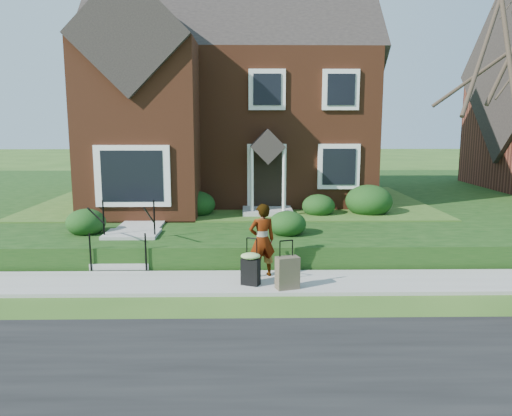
{
  "coord_description": "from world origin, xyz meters",
  "views": [
    {
      "loc": [
        0.55,
        -10.6,
        3.51
      ],
      "look_at": [
        0.77,
        2.0,
        1.38
      ],
      "focal_mm": 35.0,
      "sensor_mm": 36.0,
      "label": 1
    }
  ],
  "objects_px": {
    "front_steps": "(128,244)",
    "suitcase_black": "(251,267)",
    "woman": "(262,240)",
    "suitcase_olive": "(287,273)"
  },
  "relations": [
    {
      "from": "front_steps",
      "to": "woman",
      "type": "xyz_separation_m",
      "value": [
        3.38,
        -1.47,
        0.44
      ]
    },
    {
      "from": "suitcase_black",
      "to": "suitcase_olive",
      "type": "bearing_deg",
      "value": 5.41
    },
    {
      "from": "woman",
      "to": "suitcase_olive",
      "type": "height_order",
      "value": "woman"
    },
    {
      "from": "woman",
      "to": "suitcase_olive",
      "type": "distance_m",
      "value": 1.14
    },
    {
      "from": "woman",
      "to": "suitcase_olive",
      "type": "relative_size",
      "value": 1.62
    },
    {
      "from": "front_steps",
      "to": "suitcase_black",
      "type": "xyz_separation_m",
      "value": [
        3.12,
        -2.11,
        0.0
      ]
    },
    {
      "from": "front_steps",
      "to": "suitcase_olive",
      "type": "distance_m",
      "value": 4.55
    },
    {
      "from": "front_steps",
      "to": "suitcase_black",
      "type": "relative_size",
      "value": 1.97
    },
    {
      "from": "front_steps",
      "to": "suitcase_black",
      "type": "bearing_deg",
      "value": -34.14
    },
    {
      "from": "suitcase_olive",
      "to": "front_steps",
      "type": "bearing_deg",
      "value": 130.89
    }
  ]
}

